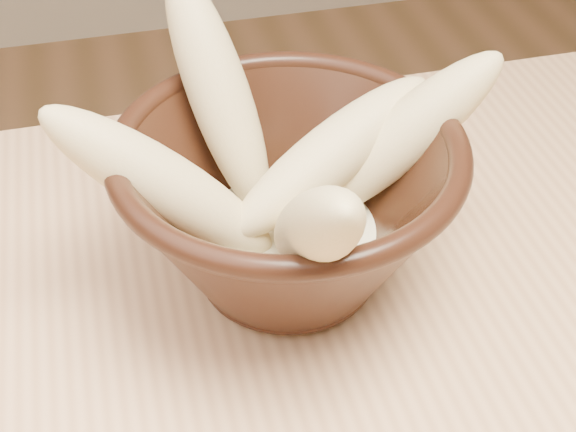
% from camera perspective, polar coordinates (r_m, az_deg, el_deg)
% --- Properties ---
extents(bowl, '(0.23, 0.23, 0.12)m').
position_cam_1_polar(bowl, '(0.53, 0.00, 0.87)').
color(bowl, black).
rests_on(bowl, table).
extents(milk_puddle, '(0.13, 0.13, 0.02)m').
position_cam_1_polar(milk_puddle, '(0.55, 0.00, -1.58)').
color(milk_puddle, beige).
rests_on(milk_puddle, bowl).
extents(banana_upright, '(0.09, 0.14, 0.17)m').
position_cam_1_polar(banana_upright, '(0.55, -4.97, 8.79)').
color(banana_upright, '#CFB77A').
rests_on(banana_upright, bowl).
extents(banana_left, '(0.16, 0.08, 0.14)m').
position_cam_1_polar(banana_left, '(0.50, -8.89, 2.25)').
color(banana_left, '#CFB77A').
rests_on(banana_left, bowl).
extents(banana_right, '(0.16, 0.05, 0.14)m').
position_cam_1_polar(banana_right, '(0.54, 7.91, 5.43)').
color(banana_right, '#CFB77A').
rests_on(banana_right, bowl).
extents(banana_across, '(0.18, 0.11, 0.09)m').
position_cam_1_polar(banana_across, '(0.53, 3.17, 4.38)').
color(banana_across, '#CFB77A').
rests_on(banana_across, bowl).
extents(banana_front, '(0.05, 0.16, 0.16)m').
position_cam_1_polar(banana_front, '(0.44, 1.93, -0.98)').
color(banana_front, '#CFB77A').
rests_on(banana_front, bowl).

